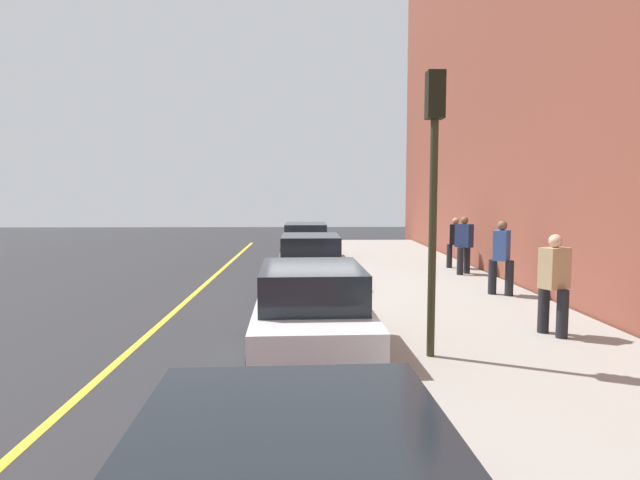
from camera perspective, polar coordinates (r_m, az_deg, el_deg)
ground_plane at (r=14.96m, az=-0.71°, el=-5.23°), size 56.00×56.00×0.00m
sidewalk at (r=15.35m, az=11.75°, el=-4.79°), size 28.00×4.60×0.15m
building_facade at (r=16.71m, az=22.15°, el=21.48°), size 32.00×0.80×15.00m
lane_stripe_centre at (r=15.26m, az=-12.86°, el=-5.14°), size 28.00×0.14×0.01m
parked_car_white at (r=8.67m, az=-0.95°, el=-7.64°), size 4.43×2.01×1.51m
parked_car_charcoal at (r=14.94m, az=-1.06°, el=-2.31°), size 4.27×1.93×1.51m
parked_car_silver at (r=20.97m, az=-1.57°, el=-0.20°), size 4.79×1.91×1.51m
pedestrian_blue_coat at (r=13.76m, az=19.16°, el=-1.61°), size 0.59×0.55×1.86m
pedestrian_navy_coat at (r=17.03m, az=15.42°, el=-0.37°), size 0.57×0.56×1.82m
pedestrian_black_coat at (r=18.36m, az=14.53°, el=-0.14°), size 0.55×0.52×1.72m
pedestrian_tan_coat at (r=10.16m, az=24.14°, el=-4.18°), size 0.56×0.57×1.81m
traffic_light_pole at (r=8.15m, az=12.28°, el=7.87°), size 0.35×0.26×4.33m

